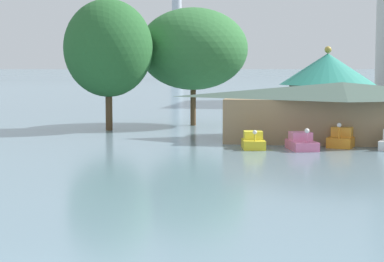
% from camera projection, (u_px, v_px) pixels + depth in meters
% --- Properties ---
extents(pedal_boat_yellow, '(1.83, 2.57, 1.36)m').
position_uv_depth(pedal_boat_yellow, '(253.00, 142.00, 45.63)').
color(pedal_boat_yellow, yellow).
rests_on(pedal_boat_yellow, ground).
extents(pedal_boat_pink, '(2.34, 3.18, 1.54)m').
position_uv_depth(pedal_boat_pink, '(302.00, 143.00, 45.16)').
color(pedal_boat_pink, pink).
rests_on(pedal_boat_pink, ground).
extents(pedal_boat_orange, '(2.16, 2.57, 1.76)m').
position_uv_depth(pedal_boat_orange, '(342.00, 139.00, 46.50)').
color(pedal_boat_orange, orange).
rests_on(pedal_boat_orange, ground).
extents(boathouse, '(18.49, 9.03, 4.38)m').
position_uv_depth(boathouse, '(342.00, 110.00, 50.46)').
color(boathouse, '#9E7F5B').
rests_on(boathouse, ground).
extents(green_roof_pavilion, '(9.64, 9.64, 7.55)m').
position_uv_depth(green_roof_pavilion, '(327.00, 83.00, 67.76)').
color(green_roof_pavilion, brown).
rests_on(green_roof_pavilion, ground).
extents(shoreline_tree_tall_left, '(7.66, 7.66, 11.31)m').
position_uv_depth(shoreline_tree_tall_left, '(108.00, 48.00, 57.87)').
color(shoreline_tree_tall_left, brown).
rests_on(shoreline_tree_tall_left, ground).
extents(shoreline_tree_mid, '(10.20, 10.20, 10.97)m').
position_uv_depth(shoreline_tree_mid, '(193.00, 49.00, 62.59)').
color(shoreline_tree_mid, brown).
rests_on(shoreline_tree_mid, ground).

